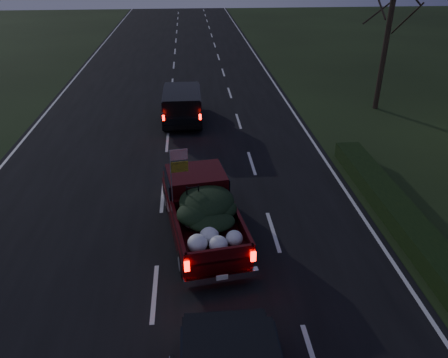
{
  "coord_description": "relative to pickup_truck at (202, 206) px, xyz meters",
  "views": [
    {
      "loc": [
        1.11,
        -8.79,
        8.01
      ],
      "look_at": [
        2.13,
        3.78,
        1.3
      ],
      "focal_mm": 35.0,
      "sensor_mm": 36.0,
      "label": 1
    }
  ],
  "objects": [
    {
      "name": "lead_suv",
      "position": [
        -0.64,
        10.23,
        0.01
      ],
      "size": [
        1.9,
        4.57,
        1.31
      ],
      "rotation": [
        0.0,
        0.0,
        -0.0
      ],
      "color": "black",
      "rests_on": "ground"
    },
    {
      "name": "ground",
      "position": [
        -1.35,
        -2.64,
        -0.99
      ],
      "size": [
        120.0,
        120.0,
        0.0
      ],
      "primitive_type": "plane",
      "color": "black",
      "rests_on": "ground"
    },
    {
      "name": "pickup_truck",
      "position": [
        0.0,
        0.0,
        0.0
      ],
      "size": [
        2.63,
        5.25,
        2.64
      ],
      "rotation": [
        0.0,
        0.0,
        0.15
      ],
      "color": "#3C080B",
      "rests_on": "ground"
    },
    {
      "name": "road_asphalt",
      "position": [
        -1.35,
        -2.64,
        -0.98
      ],
      "size": [
        14.0,
        120.0,
        0.02
      ],
      "primitive_type": "cube",
      "color": "black",
      "rests_on": "ground"
    },
    {
      "name": "bare_tree_far",
      "position": [
        10.15,
        11.36,
        4.24
      ],
      "size": [
        3.6,
        3.6,
        7.0
      ],
      "color": "black",
      "rests_on": "ground"
    },
    {
      "name": "hedge_row",
      "position": [
        6.45,
        0.36,
        -0.69
      ],
      "size": [
        1.0,
        10.0,
        0.6
      ],
      "primitive_type": "cube",
      "color": "black",
      "rests_on": "ground"
    }
  ]
}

